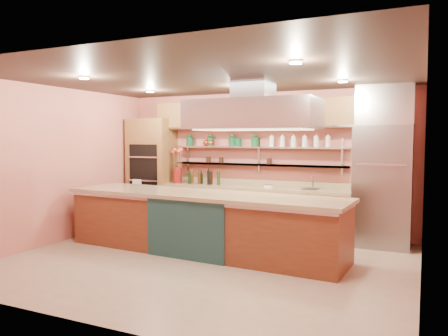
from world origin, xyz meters
The scene contains 21 objects.
floor centered at (0.00, 0.00, -0.01)m, with size 6.00×5.00×0.02m, color tan.
ceiling centered at (0.00, 0.00, 2.80)m, with size 6.00×5.00×0.02m, color black.
wall_back centered at (0.00, 2.50, 1.40)m, with size 6.00×0.04×2.80m, color #C1695B.
wall_front centered at (0.00, -2.50, 1.40)m, with size 6.00×0.04×2.80m, color #C1695B.
wall_left centered at (-3.00, 0.00, 1.40)m, with size 0.04×5.00×2.80m, color #C1695B.
wall_right centered at (3.00, 0.00, 1.40)m, with size 0.04×5.00×2.80m, color #C1695B.
oven_stack centered at (-2.45, 2.18, 1.15)m, with size 0.95×0.64×2.30m, color brown.
refrigerator centered at (2.35, 2.14, 1.05)m, with size 0.95×0.72×2.10m, color gray.
back_counter centered at (-0.05, 2.20, 0.47)m, with size 3.84×0.64×0.93m, color tan.
wall_shelf_lower centered at (-0.05, 2.37, 1.35)m, with size 3.60×0.26×0.03m, color #B1B4B9.
wall_shelf_upper centered at (-0.05, 2.37, 1.70)m, with size 3.60×0.26×0.03m, color #B1B4B9.
upper_cabinets centered at (0.00, 2.32, 2.35)m, with size 4.60×0.36×0.55m, color brown.
range_hood centered at (0.59, 0.46, 2.25)m, with size 2.00×1.00×0.45m, color #B1B4B9.
ceiling_downlights centered at (0.00, 0.20, 2.77)m, with size 4.00×2.80×0.02m, color #FFE5A5.
island centered at (-0.31, 0.46, 0.49)m, with size 4.73×1.03×0.99m, color brown.
flower_vase centered at (-1.78, 2.15, 1.10)m, with size 0.19×0.19×0.34m, color maroon.
oil_bottle_cluster centered at (-1.12, 2.15, 1.06)m, with size 0.79×0.23×0.25m, color black.
kitchen_scale centered at (0.28, 2.15, 0.97)m, with size 0.15×0.11×0.09m, color white.
bar_faucet centered at (1.11, 2.25, 1.05)m, with size 0.03×0.03×0.23m, color white.
copper_kettle centered at (-1.18, 2.37, 1.78)m, with size 0.17×0.17×0.13m, color #B34529.
green_canister centered at (-0.47, 2.37, 1.80)m, with size 0.14×0.14×0.16m, color #0D4120.
Camera 1 is at (3.00, -5.84, 1.90)m, focal length 35.00 mm.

